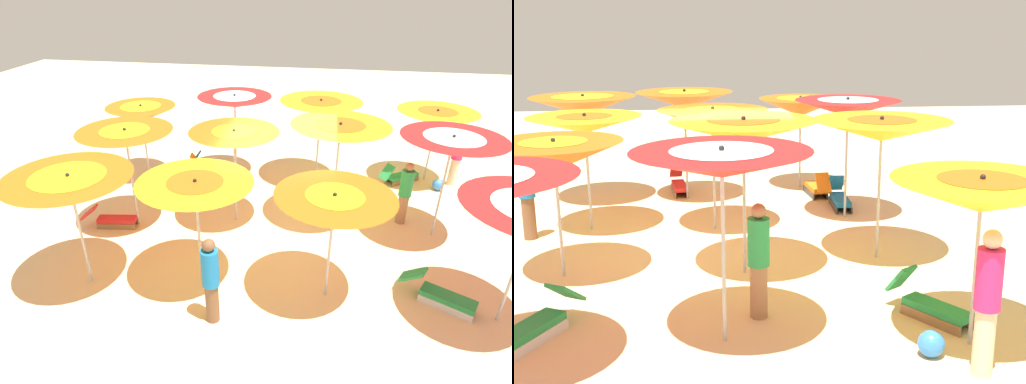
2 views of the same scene
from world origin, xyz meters
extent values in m
cube|color=beige|center=(0.00, 0.00, -0.02)|extent=(38.25, 38.25, 0.04)
cylinder|color=#B2B2B7|center=(-2.81, 3.44, 1.07)|extent=(0.05, 0.05, 2.14)
cone|color=orange|center=(-2.81, 3.44, 2.14)|extent=(2.28, 2.28, 0.41)
cone|color=yellow|center=(-2.81, 3.44, 2.23)|extent=(1.32, 1.32, 0.24)
sphere|color=black|center=(-2.81, 3.44, 2.37)|extent=(0.07, 0.07, 0.07)
cylinder|color=#B2B2B7|center=(-2.41, 1.25, 1.03)|extent=(0.05, 0.05, 2.05)
cone|color=yellow|center=(-2.41, 1.25, 2.05)|extent=(2.13, 2.13, 0.32)
cone|color=orange|center=(-2.41, 1.25, 2.14)|extent=(1.04, 1.04, 0.15)
sphere|color=black|center=(-2.41, 1.25, 2.24)|extent=(0.07, 0.07, 0.07)
cylinder|color=#B2B2B7|center=(-2.45, -1.23, 0.97)|extent=(0.05, 0.05, 1.94)
cone|color=orange|center=(-2.45, -1.23, 1.94)|extent=(2.11, 2.11, 0.44)
cone|color=yellow|center=(-2.45, -1.23, 2.06)|extent=(1.01, 1.01, 0.21)
sphere|color=black|center=(-2.45, -1.23, 2.19)|extent=(0.07, 0.07, 0.07)
cylinder|color=#B2B2B7|center=(-0.60, 3.39, 1.12)|extent=(0.05, 0.05, 2.25)
cone|color=orange|center=(-0.60, 3.39, 2.25)|extent=(2.13, 2.13, 0.36)
cone|color=yellow|center=(-0.60, 3.39, 2.34)|extent=(1.09, 1.09, 0.18)
sphere|color=black|center=(-0.60, 3.39, 2.46)|extent=(0.07, 0.07, 0.07)
cylinder|color=#B2B2B7|center=(-0.01, 1.04, 1.08)|extent=(0.05, 0.05, 2.16)
cone|color=orange|center=(-0.01, 1.04, 2.16)|extent=(2.08, 2.08, 0.34)
cone|color=yellow|center=(-0.01, 1.04, 2.26)|extent=(1.02, 1.02, 0.17)
sphere|color=black|center=(-0.01, 1.04, 2.36)|extent=(0.07, 0.07, 0.07)
cylinder|color=#B2B2B7|center=(0.43, -1.33, 1.15)|extent=(0.05, 0.05, 2.30)
cone|color=yellow|center=(0.43, -1.33, 2.30)|extent=(2.28, 2.28, 0.35)
cone|color=orange|center=(0.43, -1.33, 2.39)|extent=(1.14, 1.14, 0.18)
sphere|color=black|center=(0.43, -1.33, 2.50)|extent=(0.07, 0.07, 0.07)
cylinder|color=#B2B2B7|center=(0.04, -3.68, 1.15)|extent=(0.05, 0.05, 2.29)
cone|color=red|center=(0.04, -3.68, 2.29)|extent=(2.20, 2.20, 0.33)
cone|color=white|center=(0.04, -3.68, 2.37)|extent=(1.24, 1.24, 0.19)
sphere|color=black|center=(0.04, -3.68, 2.48)|extent=(0.07, 0.07, 0.07)
cylinder|color=#B2B2B7|center=(2.09, 4.21, 0.97)|extent=(0.05, 0.05, 1.95)
cone|color=orange|center=(2.09, 4.21, 1.95)|extent=(1.96, 1.96, 0.43)
cone|color=yellow|center=(2.09, 4.21, 2.05)|extent=(1.13, 1.13, 0.25)
sphere|color=black|center=(2.09, 4.21, 2.19)|extent=(0.07, 0.07, 0.07)
cylinder|color=#B2B2B7|center=(2.67, 1.60, 1.13)|extent=(0.05, 0.05, 2.25)
cone|color=red|center=(2.67, 1.60, 2.25)|extent=(2.12, 2.12, 0.33)
cone|color=white|center=(2.67, 1.60, 2.33)|extent=(1.21, 1.21, 0.19)
sphere|color=black|center=(2.67, 1.60, 2.45)|extent=(0.07, 0.07, 0.07)
cylinder|color=#B2B2B7|center=(2.72, -0.84, 1.10)|extent=(0.05, 0.05, 2.20)
cone|color=yellow|center=(2.72, -0.84, 2.20)|extent=(2.29, 2.29, 0.35)
cone|color=orange|center=(2.72, -0.84, 2.29)|extent=(1.14, 1.14, 0.18)
sphere|color=black|center=(2.72, -0.84, 2.40)|extent=(0.07, 0.07, 0.07)
cylinder|color=#B2B2B7|center=(3.10, -4.06, 0.96)|extent=(0.05, 0.05, 1.92)
cone|color=yellow|center=(3.10, -4.06, 1.92)|extent=(2.18, 2.18, 0.41)
cone|color=orange|center=(3.10, -4.06, 2.03)|extent=(1.08, 1.08, 0.20)
sphere|color=black|center=(3.10, -4.06, 2.16)|extent=(0.07, 0.07, 0.07)
cube|color=olive|center=(3.03, -3.30, 0.07)|extent=(0.58, 0.82, 0.14)
cube|color=olive|center=(2.78, -3.48, 0.07)|extent=(0.58, 0.82, 0.14)
cube|color=green|center=(2.91, -3.39, 0.19)|extent=(0.80, 0.98, 0.10)
cube|color=green|center=(2.55, -2.87, 0.43)|extent=(0.44, 0.45, 0.42)
cube|color=silver|center=(-2.25, -3.55, 0.07)|extent=(0.49, 0.88, 0.14)
cube|color=silver|center=(-2.55, -3.39, 0.07)|extent=(0.49, 0.88, 0.14)
cube|color=green|center=(-2.40, -3.47, 0.19)|extent=(0.75, 1.02, 0.10)
cube|color=green|center=(-2.07, -2.85, 0.40)|extent=(0.51, 0.55, 0.36)
cube|color=#333338|center=(2.87, 2.27, 0.07)|extent=(0.06, 0.99, 0.14)
cube|color=#333338|center=(2.55, 2.27, 0.07)|extent=(0.06, 0.99, 0.14)
cube|color=#1972B7|center=(2.71, 2.27, 0.19)|extent=(0.34, 1.00, 0.10)
cube|color=#1972B7|center=(2.73, 2.88, 0.42)|extent=(0.32, 0.27, 0.38)
cube|color=olive|center=(-0.66, 3.86, 0.07)|extent=(0.17, 0.93, 0.14)
cube|color=olive|center=(-0.94, 3.82, 0.07)|extent=(0.17, 0.93, 0.14)
cube|color=red|center=(-0.80, 3.84, 0.19)|extent=(0.42, 0.96, 0.10)
cube|color=red|center=(-0.89, 4.49, 0.39)|extent=(0.35, 0.44, 0.33)
cube|color=#333338|center=(2.20, 3.39, 0.07)|extent=(0.15, 0.94, 0.14)
cube|color=#333338|center=(2.50, 3.43, 0.07)|extent=(0.15, 0.94, 0.14)
cube|color=orange|center=(2.35, 3.41, 0.19)|extent=(0.42, 0.98, 0.10)
cube|color=orange|center=(2.42, 2.79, 0.44)|extent=(0.35, 0.38, 0.42)
cylinder|color=brown|center=(-3.44, 0.75, 0.40)|extent=(0.24, 0.24, 0.80)
cylinder|color=#1972BF|center=(-3.44, 0.75, 1.15)|extent=(0.30, 0.30, 0.70)
sphere|color=brown|center=(-3.44, 0.75, 1.61)|extent=(0.22, 0.22, 0.22)
cylinder|color=#A3704C|center=(0.53, -3.01, 0.38)|extent=(0.24, 0.24, 0.75)
cylinder|color=green|center=(0.53, -3.01, 1.08)|extent=(0.30, 0.30, 0.66)
sphere|color=#A3704C|center=(0.53, -3.01, 1.51)|extent=(0.20, 0.20, 0.20)
cylinder|color=beige|center=(2.95, -4.78, 0.41)|extent=(0.24, 0.24, 0.81)
cylinder|color=#D82672|center=(2.95, -4.78, 1.17)|extent=(0.30, 0.30, 0.71)
sphere|color=beige|center=(2.95, -4.78, 1.63)|extent=(0.22, 0.22, 0.22)
sphere|color=#337FE5|center=(2.51, -4.32, 0.17)|extent=(0.33, 0.33, 0.33)
camera|label=1|loc=(-8.81, -0.92, 5.53)|focal=29.28mm
camera|label=2|loc=(-0.12, -11.41, 3.94)|focal=46.70mm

